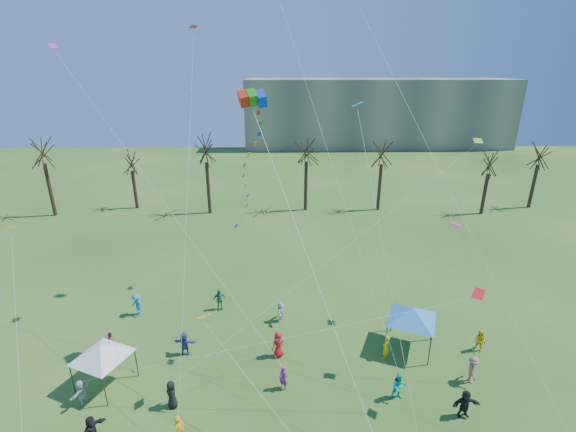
{
  "coord_description": "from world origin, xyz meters",
  "views": [
    {
      "loc": [
        -0.28,
        -12.96,
        17.75
      ],
      "look_at": [
        0.05,
        5.0,
        11.0
      ],
      "focal_mm": 25.0,
      "sensor_mm": 36.0,
      "label": 1
    }
  ],
  "objects_px": {
    "big_box_kite": "(253,173)",
    "canopy_tent_blue": "(412,313)",
    "distant_building": "(376,113)",
    "canopy_tent_white": "(101,351)"
  },
  "relations": [
    {
      "from": "distant_building",
      "to": "big_box_kite",
      "type": "bearing_deg",
      "value": -108.04
    },
    {
      "from": "distant_building",
      "to": "big_box_kite",
      "type": "xyz_separation_m",
      "value": [
        -23.83,
        -73.19,
        4.64
      ]
    },
    {
      "from": "canopy_tent_white",
      "to": "big_box_kite",
      "type": "bearing_deg",
      "value": 17.49
    },
    {
      "from": "big_box_kite",
      "to": "canopy_tent_blue",
      "type": "bearing_deg",
      "value": 1.43
    },
    {
      "from": "distant_building",
      "to": "big_box_kite",
      "type": "distance_m",
      "value": 77.12
    },
    {
      "from": "canopy_tent_white",
      "to": "canopy_tent_blue",
      "type": "height_order",
      "value": "canopy_tent_blue"
    },
    {
      "from": "distant_building",
      "to": "canopy_tent_blue",
      "type": "bearing_deg",
      "value": -100.69
    },
    {
      "from": "canopy_tent_blue",
      "to": "big_box_kite",
      "type": "bearing_deg",
      "value": -178.57
    },
    {
      "from": "big_box_kite",
      "to": "distant_building",
      "type": "bearing_deg",
      "value": 71.96
    },
    {
      "from": "distant_building",
      "to": "canopy_tent_blue",
      "type": "height_order",
      "value": "distant_building"
    }
  ]
}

